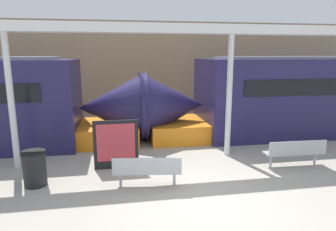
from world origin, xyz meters
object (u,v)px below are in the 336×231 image
(bench_near, at_px, (147,169))
(support_column_near, at_px, (229,97))
(trash_bin, at_px, (35,168))
(poster_board, at_px, (116,144))
(support_column_far, at_px, (11,102))
(bench_far, at_px, (295,151))
(train_left, at_px, (334,96))

(bench_near, distance_m, support_column_near, 3.84)
(trash_bin, relative_size, support_column_near, 0.23)
(trash_bin, bearing_deg, bench_near, -13.10)
(bench_near, height_order, support_column_near, support_column_near)
(poster_board, bearing_deg, support_column_far, 167.97)
(bench_near, height_order, poster_board, poster_board)
(trash_bin, relative_size, poster_board, 0.63)
(trash_bin, bearing_deg, bench_far, 0.24)
(support_column_near, xyz_separation_m, support_column_far, (-6.52, 0.00, 0.00))
(train_left, relative_size, poster_board, 11.45)
(bench_far, bearing_deg, train_left, 43.52)
(bench_far, xyz_separation_m, support_column_near, (-1.56, 1.41, 1.45))
(bench_near, distance_m, trash_bin, 2.86)
(train_left, bearing_deg, support_column_near, -157.84)
(bench_near, height_order, trash_bin, trash_bin)
(train_left, xyz_separation_m, bench_far, (-4.07, -3.70, -1.02))
(poster_board, bearing_deg, bench_near, -63.07)
(bench_far, bearing_deg, support_column_far, 171.32)
(poster_board, bearing_deg, train_left, 17.47)
(trash_bin, distance_m, support_column_near, 6.03)
(bench_far, xyz_separation_m, trash_bin, (-7.23, -0.03, -0.04))
(train_left, height_order, support_column_far, support_column_far)
(trash_bin, distance_m, support_column_far, 2.24)
(poster_board, relative_size, support_column_far, 0.37)
(train_left, distance_m, poster_board, 9.73)
(bench_far, bearing_deg, bench_near, -170.10)
(bench_far, distance_m, support_column_far, 8.33)
(poster_board, distance_m, support_column_far, 3.20)
(trash_bin, relative_size, support_column_far, 0.23)
(train_left, distance_m, bench_near, 9.62)
(bench_near, bearing_deg, support_column_far, 158.12)
(support_column_near, height_order, support_column_far, same)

